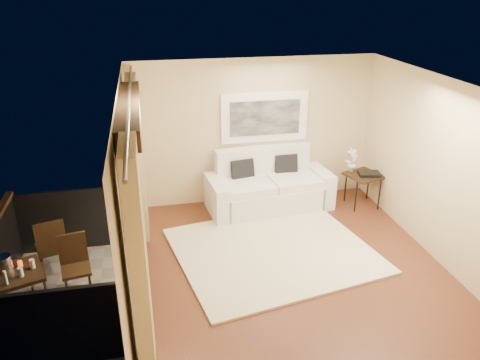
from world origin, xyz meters
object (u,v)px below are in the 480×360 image
object	(u,v)px
side_table	(364,177)
ice_bucket	(4,264)
sofa	(268,187)
bistro_table	(15,279)
orchid	(352,160)
balcony_chair_far	(51,244)
balcony_chair_near	(75,260)

from	to	relation	value
side_table	ice_bucket	xyz separation A→B (m)	(-5.66, -2.12, 0.25)
sofa	side_table	xyz separation A→B (m)	(1.74, -0.33, 0.19)
side_table	bistro_table	xyz separation A→B (m)	(-5.56, -2.19, 0.06)
side_table	orchid	xyz separation A→B (m)	(-0.18, 0.18, 0.30)
side_table	orchid	size ratio (longest dim) A/B	1.54
balcony_chair_far	balcony_chair_near	xyz separation A→B (m)	(0.36, -0.43, -0.04)
orchid	bistro_table	distance (m)	5.88
orchid	ice_bucket	world-z (taller)	orchid
sofa	ice_bucket	size ratio (longest dim) A/B	11.72
bistro_table	balcony_chair_far	size ratio (longest dim) A/B	0.85
orchid	bistro_table	bearing A→B (deg)	-156.20
sofa	orchid	distance (m)	1.65
ice_bucket	orchid	bearing A→B (deg)	22.76
balcony_chair_near	ice_bucket	bearing A→B (deg)	-159.41
balcony_chair_near	orchid	bearing A→B (deg)	10.46
sofa	balcony_chair_near	bearing A→B (deg)	-153.72
sofa	side_table	world-z (taller)	sofa
bistro_table	orchid	bearing A→B (deg)	23.80
sofa	balcony_chair_far	bearing A→B (deg)	-161.93
bistro_table	balcony_chair_far	world-z (taller)	balcony_chair_far
side_table	sofa	bearing A→B (deg)	169.24
orchid	balcony_chair_far	size ratio (longest dim) A/B	0.52
balcony_chair_far	ice_bucket	size ratio (longest dim) A/B	4.58
bistro_table	ice_bucket	distance (m)	0.22
side_table	ice_bucket	bearing A→B (deg)	-159.46
sofa	ice_bucket	bearing A→B (deg)	-153.85
balcony_chair_far	ice_bucket	distance (m)	0.98
orchid	bistro_table	world-z (taller)	orchid
balcony_chair_far	balcony_chair_near	distance (m)	0.56
orchid	balcony_chair_far	bearing A→B (deg)	-164.41
sofa	side_table	bearing A→B (deg)	-16.64
orchid	ice_bucket	bearing A→B (deg)	-157.24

